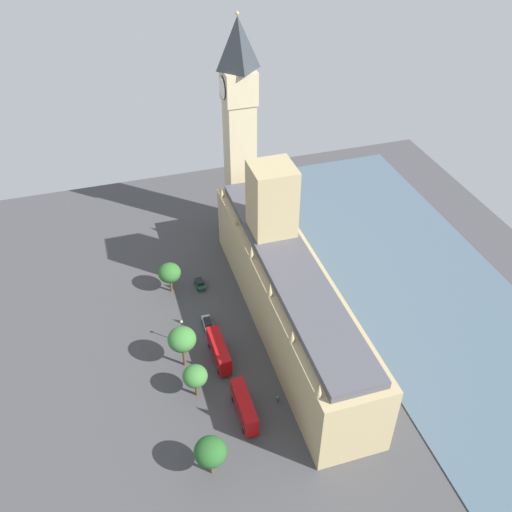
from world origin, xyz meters
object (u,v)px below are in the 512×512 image
(car_dark_green_near_tower, at_px, (200,283))
(car_silver_trailing, at_px, (208,323))
(plane_tree_by_river_gate, at_px, (182,339))
(double_decker_bus_far_end, at_px, (219,351))
(pedestrian_leading, at_px, (278,399))
(plane_tree_kerbside, at_px, (169,273))
(double_decker_bus_under_trees, at_px, (244,407))
(plane_tree_opposite_hall, at_px, (195,376))
(clock_tower, at_px, (239,128))
(parliament_building, at_px, (286,287))
(street_lamp_corner, at_px, (182,328))
(plane_tree_midblock, at_px, (210,452))

(car_dark_green_near_tower, xyz_separation_m, car_silver_trailing, (1.28, 13.45, 0.00))
(car_dark_green_near_tower, distance_m, car_silver_trailing, 13.51)
(plane_tree_by_river_gate, bearing_deg, double_decker_bus_far_end, 174.07)
(car_silver_trailing, height_order, plane_tree_by_river_gate, plane_tree_by_river_gate)
(pedestrian_leading, bearing_deg, plane_tree_kerbside, -65.31)
(double_decker_bus_under_trees, height_order, plane_tree_opposite_hall, plane_tree_opposite_hall)
(plane_tree_by_river_gate, bearing_deg, car_dark_green_near_tower, -109.95)
(car_silver_trailing, relative_size, plane_tree_kerbside, 0.61)
(car_silver_trailing, relative_size, pedestrian_leading, 2.86)
(plane_tree_kerbside, bearing_deg, clock_tower, -137.38)
(car_dark_green_near_tower, relative_size, car_silver_trailing, 0.91)
(pedestrian_leading, height_order, plane_tree_by_river_gate, plane_tree_by_river_gate)
(parliament_building, xyz_separation_m, car_dark_green_near_tower, (15.57, -16.61, -8.82))
(clock_tower, xyz_separation_m, car_dark_green_near_tower, (16.35, 21.63, -27.77))
(car_dark_green_near_tower, xyz_separation_m, plane_tree_by_river_gate, (8.28, 22.80, 6.49))
(clock_tower, distance_m, street_lamp_corner, 51.25)
(clock_tower, height_order, car_dark_green_near_tower, clock_tower)
(double_decker_bus_under_trees, height_order, plane_tree_kerbside, plane_tree_kerbside)
(car_silver_trailing, xyz_separation_m, plane_tree_by_river_gate, (7.00, 9.35, 6.49))
(plane_tree_by_river_gate, bearing_deg, double_decker_bus_under_trees, 118.07)
(car_dark_green_near_tower, bearing_deg, pedestrian_leading, 97.15)
(car_dark_green_near_tower, bearing_deg, car_silver_trailing, 81.29)
(plane_tree_kerbside, bearing_deg, car_silver_trailing, 111.81)
(car_silver_trailing, relative_size, double_decker_bus_far_end, 0.45)
(pedestrian_leading, height_order, street_lamp_corner, street_lamp_corner)
(car_dark_green_near_tower, distance_m, plane_tree_midblock, 48.73)
(plane_tree_kerbside, relative_size, street_lamp_corner, 1.17)
(double_decker_bus_far_end, distance_m, plane_tree_midblock, 25.49)
(car_dark_green_near_tower, bearing_deg, plane_tree_midblock, 76.56)
(car_dark_green_near_tower, bearing_deg, double_decker_bus_far_end, 83.93)
(clock_tower, relative_size, plane_tree_midblock, 6.57)
(double_decker_bus_under_trees, xyz_separation_m, plane_tree_by_river_gate, (8.23, -15.42, 4.74))
(clock_tower, relative_size, street_lamp_corner, 8.31)
(clock_tower, distance_m, plane_tree_opposite_hall, 62.23)
(parliament_building, xyz_separation_m, plane_tree_opposite_hall, (23.11, 14.32, -4.29))
(parliament_building, height_order, street_lamp_corner, parliament_building)
(car_dark_green_near_tower, xyz_separation_m, plane_tree_midblock, (8.55, 47.70, 5.17))
(plane_tree_opposite_hall, bearing_deg, pedestrian_leading, 156.58)
(clock_tower, height_order, pedestrian_leading, clock_tower)
(parliament_building, relative_size, double_decker_bus_under_trees, 6.55)
(car_silver_trailing, distance_m, double_decker_bus_far_end, 10.25)
(double_decker_bus_under_trees, relative_size, plane_tree_by_river_gate, 1.07)
(double_decker_bus_under_trees, bearing_deg, plane_tree_kerbside, 99.92)
(plane_tree_kerbside, relative_size, plane_tree_by_river_gate, 0.79)
(plane_tree_midblock, distance_m, street_lamp_corner, 30.80)
(pedestrian_leading, xyz_separation_m, plane_tree_opposite_hall, (14.37, -6.23, 4.67))
(car_dark_green_near_tower, bearing_deg, street_lamp_corner, 63.35)
(car_silver_trailing, bearing_deg, double_decker_bus_far_end, -88.87)
(car_dark_green_near_tower, height_order, car_silver_trailing, same)
(clock_tower, bearing_deg, plane_tree_kerbside, 42.62)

